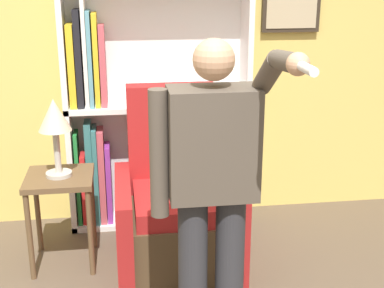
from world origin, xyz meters
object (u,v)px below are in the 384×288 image
side_table (60,192)px  person_standing (212,183)px  table_lamp (55,121)px  bookcase (134,111)px  armchair (176,209)px

side_table → person_standing: bearing=-48.9°
person_standing → table_lamp: (-0.84, 0.96, 0.08)m
bookcase → side_table: bearing=-132.3°
bookcase → table_lamp: (-0.52, -0.57, 0.10)m
bookcase → side_table: 0.86m
armchair → bookcase: bearing=111.6°
bookcase → armchair: size_ratio=1.61×
armchair → table_lamp: bearing=176.8°
side_table → table_lamp: size_ratio=1.23×
bookcase → table_lamp: bearing=-132.3°
armchair → person_standing: (0.08, -0.92, 0.56)m
bookcase → armchair: 0.85m
side_table → bookcase: bearing=47.7°
armchair → table_lamp: armchair is taller
person_standing → side_table: size_ratio=2.56×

